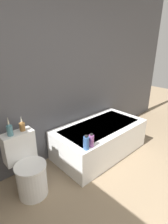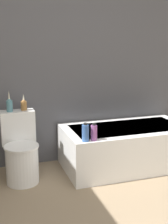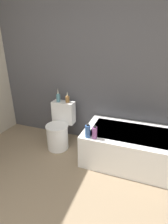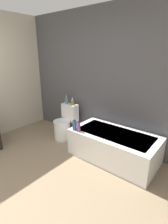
{
  "view_description": "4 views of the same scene",
  "coord_description": "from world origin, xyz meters",
  "views": [
    {
      "loc": [
        -1.08,
        0.27,
        1.7
      ],
      "look_at": [
        0.34,
        1.8,
        0.87
      ],
      "focal_mm": 28.0,
      "sensor_mm": 36.0,
      "label": 1
    },
    {
      "loc": [
        -0.77,
        -1.25,
        1.51
      ],
      "look_at": [
        0.2,
        1.7,
        0.76
      ],
      "focal_mm": 50.0,
      "sensor_mm": 36.0,
      "label": 2
    },
    {
      "loc": [
        0.82,
        -0.31,
        1.69
      ],
      "look_at": [
        0.08,
        1.72,
        0.78
      ],
      "focal_mm": 28.0,
      "sensor_mm": 36.0,
      "label": 3
    },
    {
      "loc": [
        2.1,
        -0.51,
        1.8
      ],
      "look_at": [
        0.26,
        1.76,
        0.79
      ],
      "focal_mm": 28.0,
      "sensor_mm": 36.0,
      "label": 4
    }
  ],
  "objects": [
    {
      "name": "wall_back_tiled",
      "position": [
        0.0,
        2.37,
        1.3
      ],
      "size": [
        6.4,
        0.06,
        2.6
      ],
      "color": "#4C4C51",
      "rests_on": "ground_plane"
    },
    {
      "name": "bathtub",
      "position": [
        0.8,
        1.92,
        0.25
      ],
      "size": [
        1.49,
        0.79,
        0.49
      ],
      "color": "white",
      "rests_on": "ground"
    },
    {
      "name": "toilet",
      "position": [
        -0.43,
        1.95,
        0.32
      ],
      "size": [
        0.37,
        0.53,
        0.73
      ],
      "color": "white",
      "rests_on": "ground"
    },
    {
      "name": "vase_gold",
      "position": [
        -0.51,
        2.11,
        0.8
      ],
      "size": [
        0.07,
        0.07,
        0.23
      ],
      "color": "teal",
      "rests_on": "toilet"
    },
    {
      "name": "vase_silver",
      "position": [
        -0.36,
        2.13,
        0.79
      ],
      "size": [
        0.07,
        0.07,
        0.18
      ],
      "color": "olive",
      "rests_on": "toilet"
    },
    {
      "name": "shampoo_bottle_tall",
      "position": [
        0.18,
        1.59,
        0.57
      ],
      "size": [
        0.07,
        0.07,
        0.19
      ],
      "color": "#335999",
      "rests_on": "bathtub"
    },
    {
      "name": "shampoo_bottle_short",
      "position": [
        0.27,
        1.59,
        0.57
      ],
      "size": [
        0.07,
        0.07,
        0.18
      ],
      "color": "#8C4C8C",
      "rests_on": "bathtub"
    }
  ]
}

